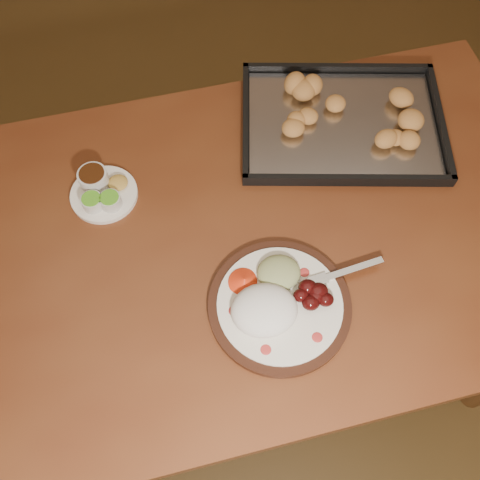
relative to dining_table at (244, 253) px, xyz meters
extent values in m
plane|color=brown|center=(-0.09, -0.05, -0.65)|extent=(4.00, 4.00, 0.00)
cube|color=brown|center=(0.00, 0.00, 0.08)|extent=(1.59, 1.05, 0.04)
cylinder|color=#523218|center=(-0.72, 0.31, -0.30)|extent=(0.07, 0.07, 0.71)
cylinder|color=#523218|center=(0.64, 0.45, -0.30)|extent=(0.07, 0.07, 0.71)
cylinder|color=black|center=(0.05, -0.19, 0.11)|extent=(0.30, 0.30, 0.02)
cylinder|color=white|center=(0.05, -0.19, 0.12)|extent=(0.26, 0.26, 0.01)
ellipsoid|color=red|center=(0.00, -0.28, 0.12)|extent=(0.02, 0.02, 0.00)
ellipsoid|color=red|center=(0.11, -0.27, 0.12)|extent=(0.02, 0.02, 0.00)
ellipsoid|color=red|center=(0.11, -0.12, 0.12)|extent=(0.02, 0.02, 0.00)
ellipsoid|color=red|center=(-0.05, -0.19, 0.12)|extent=(0.02, 0.02, 0.00)
ellipsoid|color=white|center=(0.01, -0.20, 0.13)|extent=(0.16, 0.15, 0.06)
ellipsoid|color=#440909|center=(0.11, -0.20, 0.13)|extent=(0.04, 0.03, 0.03)
ellipsoid|color=#440909|center=(0.13, -0.18, 0.13)|extent=(0.04, 0.03, 0.03)
ellipsoid|color=#440909|center=(0.11, -0.16, 0.13)|extent=(0.04, 0.03, 0.03)
ellipsoid|color=#440909|center=(0.14, -0.20, 0.13)|extent=(0.04, 0.03, 0.03)
ellipsoid|color=#440909|center=(0.09, -0.18, 0.13)|extent=(0.04, 0.03, 0.03)
ellipsoid|color=#440909|center=(0.12, -0.19, 0.13)|extent=(0.04, 0.03, 0.03)
ellipsoid|color=tan|center=(0.06, -0.12, 0.13)|extent=(0.11, 0.10, 0.04)
cone|color=red|center=(-0.02, -0.13, 0.13)|extent=(0.09, 0.09, 0.03)
cube|color=silver|center=(0.21, -0.13, 0.12)|extent=(0.14, 0.04, 0.00)
cube|color=silver|center=(0.14, -0.15, 0.12)|extent=(0.04, 0.03, 0.00)
cylinder|color=silver|center=(0.11, -0.16, 0.12)|extent=(0.03, 0.01, 0.00)
cylinder|color=silver|center=(0.11, -0.15, 0.12)|extent=(0.03, 0.01, 0.00)
cylinder|color=silver|center=(0.11, -0.15, 0.12)|extent=(0.03, 0.01, 0.00)
cylinder|color=silver|center=(0.11, -0.14, 0.12)|extent=(0.03, 0.01, 0.00)
cylinder|color=white|center=(-0.31, 0.14, 0.10)|extent=(0.16, 0.16, 0.01)
cylinder|color=beige|center=(-0.33, 0.11, 0.12)|extent=(0.05, 0.05, 0.03)
cylinder|color=#53AA22|center=(-0.33, 0.11, 0.14)|extent=(0.04, 0.04, 0.00)
cylinder|color=beige|center=(-0.29, 0.11, 0.12)|extent=(0.05, 0.05, 0.03)
cylinder|color=#53AA22|center=(-0.29, 0.11, 0.14)|extent=(0.04, 0.04, 0.00)
cylinder|color=silver|center=(-0.33, 0.17, 0.13)|extent=(0.07, 0.07, 0.04)
cylinder|color=#341909|center=(-0.33, 0.17, 0.15)|extent=(0.06, 0.06, 0.00)
ellipsoid|color=gold|center=(-0.27, 0.16, 0.12)|extent=(0.05, 0.05, 0.02)
cube|color=black|center=(0.29, 0.27, 0.10)|extent=(0.54, 0.43, 0.01)
cube|color=black|center=(0.31, 0.45, 0.12)|extent=(0.49, 0.08, 0.02)
cube|color=black|center=(0.26, 0.10, 0.12)|extent=(0.49, 0.08, 0.02)
cube|color=black|center=(0.53, 0.24, 0.12)|extent=(0.07, 0.36, 0.02)
cube|color=black|center=(0.05, 0.31, 0.12)|extent=(0.07, 0.36, 0.02)
cube|color=silver|center=(0.29, 0.27, 0.11)|extent=(0.51, 0.39, 0.00)
ellipsoid|color=#B97C40|center=(0.35, 0.26, 0.13)|extent=(0.06, 0.05, 0.04)
ellipsoid|color=#B97C40|center=(0.40, 0.29, 0.13)|extent=(0.07, 0.07, 0.04)
ellipsoid|color=#B97C40|center=(0.34, 0.36, 0.13)|extent=(0.07, 0.07, 0.04)
ellipsoid|color=#B97C40|center=(0.29, 0.33, 0.13)|extent=(0.05, 0.06, 0.04)
ellipsoid|color=#B97C40|center=(0.24, 0.36, 0.13)|extent=(0.07, 0.07, 0.04)
ellipsoid|color=#B97C40|center=(0.24, 0.30, 0.13)|extent=(0.07, 0.07, 0.04)
ellipsoid|color=#B97C40|center=(0.16, 0.29, 0.13)|extent=(0.06, 0.05, 0.04)
ellipsoid|color=#B97C40|center=(0.21, 0.23, 0.13)|extent=(0.07, 0.07, 0.04)
ellipsoid|color=#B97C40|center=(0.20, 0.23, 0.13)|extent=(0.07, 0.07, 0.04)
ellipsoid|color=#B97C40|center=(0.27, 0.18, 0.13)|extent=(0.05, 0.06, 0.04)
ellipsoid|color=#B97C40|center=(0.31, 0.23, 0.13)|extent=(0.07, 0.07, 0.04)
ellipsoid|color=#B97C40|center=(0.39, 0.22, 0.13)|extent=(0.07, 0.07, 0.04)
camera|label=1|loc=(-0.09, -0.57, 1.15)|focal=40.00mm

